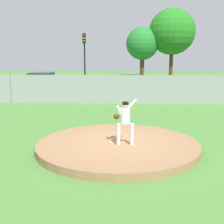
{
  "coord_description": "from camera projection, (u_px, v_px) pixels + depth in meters",
  "views": [
    {
      "loc": [
        0.24,
        -10.37,
        3.35
      ],
      "look_at": [
        -0.29,
        1.99,
        0.95
      ],
      "focal_mm": 49.43,
      "sensor_mm": 36.0,
      "label": 1
    }
  ],
  "objects": [
    {
      "name": "ground_plane",
      "position": [
        121.0,
        115.0,
        16.7
      ],
      "size": [
        80.0,
        80.0,
        0.0
      ],
      "primitive_type": "plane",
      "color": "#4C8438"
    },
    {
      "name": "asphalt_strip",
      "position": [
        122.0,
        94.0,
        25.04
      ],
      "size": [
        44.0,
        7.0,
        0.01
      ],
      "primitive_type": "cube",
      "color": "#2B2B2D",
      "rests_on": "ground_plane"
    },
    {
      "name": "pitchers_mound",
      "position": [
        118.0,
        146.0,
        10.79
      ],
      "size": [
        5.67,
        5.67,
        0.25
      ],
      "primitive_type": "cylinder",
      "color": "#99704C",
      "rests_on": "ground_plane"
    },
    {
      "name": "pitcher_youth",
      "position": [
        125.0,
        119.0,
        10.35
      ],
      "size": [
        0.79,
        0.32,
        1.59
      ],
      "color": "silver",
      "rests_on": "pitchers_mound"
    },
    {
      "name": "baseball",
      "position": [
        110.0,
        142.0,
        10.65
      ],
      "size": [
        0.07,
        0.07,
        0.07
      ],
      "primitive_type": "sphere",
      "color": "white",
      "rests_on": "pitchers_mound"
    },
    {
      "name": "chainlink_fence",
      "position": [
        122.0,
        89.0,
        20.45
      ],
      "size": [
        37.46,
        0.07,
        1.99
      ],
      "color": "gray",
      "rests_on": "ground_plane"
    },
    {
      "name": "parked_car_white",
      "position": [
        42.0,
        84.0,
        25.12
      ],
      "size": [
        1.92,
        4.19,
        1.75
      ],
      "color": "silver",
      "rests_on": "ground_plane"
    },
    {
      "name": "parked_car_silver",
      "position": [
        129.0,
        85.0,
        25.33
      ],
      "size": [
        1.87,
        4.58,
        1.53
      ],
      "color": "#B7BABF",
      "rests_on": "ground_plane"
    },
    {
      "name": "traffic_light_near",
      "position": [
        84.0,
        51.0,
        28.74
      ],
      "size": [
        0.28,
        0.46,
        5.09
      ],
      "color": "black",
      "rests_on": "ground_plane"
    },
    {
      "name": "tree_leaning_west",
      "position": [
        142.0,
        44.0,
        34.07
      ],
      "size": [
        3.62,
        3.62,
        6.14
      ],
      "color": "#4C331E",
      "rests_on": "ground_plane"
    },
    {
      "name": "tree_slender_far",
      "position": [
        172.0,
        32.0,
        33.83
      ],
      "size": [
        5.06,
        5.06,
        8.13
      ],
      "color": "#4C331E",
      "rests_on": "ground_plane"
    }
  ]
}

